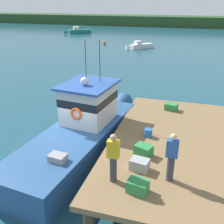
# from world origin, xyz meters

# --- Properties ---
(ground_plane) EXTENTS (200.00, 200.00, 0.00)m
(ground_plane) POSITION_xyz_m (0.00, 0.00, 0.00)
(ground_plane) COLOR #1E4C5B
(dock) EXTENTS (6.00, 9.00, 1.20)m
(dock) POSITION_xyz_m (4.80, 0.00, 1.07)
(dock) COLOR #4C3D2D
(dock) RESTS_ON ground
(main_fishing_boat) EXTENTS (3.46, 9.95, 4.80)m
(main_fishing_boat) POSITION_xyz_m (0.27, 0.18, 1.01)
(main_fishing_boat) COLOR #285184
(main_fishing_boat) RESTS_ON ground
(crate_stack_near_edge) EXTENTS (0.69, 0.57, 0.34)m
(crate_stack_near_edge) POSITION_xyz_m (3.88, 3.19, 1.37)
(crate_stack_near_edge) COLOR #2D8442
(crate_stack_near_edge) RESTS_ON dock
(crate_single_far) EXTENTS (0.66, 0.53, 0.37)m
(crate_single_far) POSITION_xyz_m (3.31, -2.28, 1.39)
(crate_single_far) COLOR #9E9EA3
(crate_single_far) RESTS_ON dock
(crate_single_by_cleat) EXTENTS (0.72, 0.63, 0.39)m
(crate_single_by_cleat) POSITION_xyz_m (3.28, -1.37, 1.39)
(crate_single_by_cleat) COLOR #2D8442
(crate_single_by_cleat) RESTS_ON dock
(crate_stack_mid_dock) EXTENTS (0.67, 0.54, 0.38)m
(crate_stack_mid_dock) POSITION_xyz_m (3.47, -3.38, 1.39)
(crate_stack_mid_dock) COLOR #2D8442
(crate_stack_mid_dock) RESTS_ON dock
(bait_bucket) EXTENTS (0.32, 0.32, 0.34)m
(bait_bucket) POSITION_xyz_m (3.22, 0.06, 1.37)
(bait_bucket) COLOR #2866B2
(bait_bucket) RESTS_ON dock
(deckhand_by_the_boat) EXTENTS (0.36, 0.22, 1.63)m
(deckhand_by_the_boat) POSITION_xyz_m (4.32, -2.56, 2.06)
(deckhand_by_the_boat) COLOR #383842
(deckhand_by_the_boat) RESTS_ON dock
(deckhand_further_back) EXTENTS (0.36, 0.22, 1.63)m
(deckhand_further_back) POSITION_xyz_m (2.64, -3.09, 2.06)
(deckhand_further_back) COLOR #383842
(deckhand_further_back) RESTS_ON dock
(moored_boat_off_the_point) EXTENTS (3.53, 3.57, 1.07)m
(moored_boat_off_the_point) POSITION_xyz_m (-2.40, 27.29, 0.37)
(moored_boat_off_the_point) COLOR silver
(moored_boat_off_the_point) RESTS_ON ground
(moored_boat_far_right) EXTENTS (4.95, 3.80, 1.34)m
(moored_boat_far_right) POSITION_xyz_m (-17.45, 40.64, 0.46)
(moored_boat_far_right) COLOR #196B5B
(moored_boat_far_right) RESTS_ON ground
(mooring_buoy_channel_marker) EXTENTS (0.50, 0.50, 0.50)m
(mooring_buoy_channel_marker) POSITION_xyz_m (-8.22, 29.33, 0.25)
(mooring_buoy_channel_marker) COLOR #EA5B19
(mooring_buoy_channel_marker) RESTS_ON ground
(mooring_buoy_inshore) EXTENTS (0.41, 0.41, 0.41)m
(mooring_buoy_inshore) POSITION_xyz_m (-3.68, 9.78, 0.20)
(mooring_buoy_inshore) COLOR red
(mooring_buoy_inshore) RESTS_ON ground
(far_shoreline) EXTENTS (120.00, 8.00, 2.40)m
(far_shoreline) POSITION_xyz_m (0.00, 62.00, 1.20)
(far_shoreline) COLOR #284723
(far_shoreline) RESTS_ON ground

